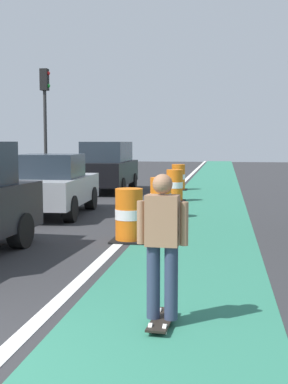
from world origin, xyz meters
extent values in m
cube|color=#2D755B|center=(2.40, 12.00, 0.00)|extent=(2.50, 80.00, 0.01)
cube|color=silver|center=(0.90, 12.00, 0.01)|extent=(0.20, 80.00, 0.01)
cube|color=black|center=(2.31, 1.58, 0.07)|extent=(0.27, 0.81, 0.02)
cylinder|color=silver|center=(2.37, 1.32, 0.06)|extent=(0.05, 0.11, 0.11)
cylinder|color=silver|center=(2.22, 1.33, 0.06)|extent=(0.05, 0.11, 0.11)
cylinder|color=silver|center=(2.41, 1.84, 0.06)|extent=(0.05, 0.11, 0.11)
cylinder|color=silver|center=(2.25, 1.85, 0.06)|extent=(0.05, 0.11, 0.11)
cylinder|color=#2D3851|center=(2.41, 1.58, 0.49)|extent=(0.15, 0.15, 0.82)
cylinder|color=#2D3851|center=(2.21, 1.59, 0.49)|extent=(0.15, 0.15, 0.82)
cube|color=#9E7051|center=(2.31, 1.58, 1.18)|extent=(0.37, 0.24, 0.56)
cylinder|color=#9E7051|center=(2.55, 1.57, 1.15)|extent=(0.09, 0.09, 0.48)
cylinder|color=#9E7051|center=(2.07, 1.60, 1.15)|extent=(0.09, 0.09, 0.48)
sphere|color=#9E7051|center=(2.31, 1.58, 1.58)|extent=(0.22, 0.22, 0.22)
cylinder|color=black|center=(-0.88, 5.40, 0.34)|extent=(0.32, 0.69, 0.68)
cube|color=#9EA0A5|center=(-1.78, 9.92, 0.70)|extent=(2.04, 4.18, 0.72)
cube|color=#232D38|center=(-1.77, 9.67, 1.38)|extent=(1.70, 1.80, 0.64)
cylinder|color=black|center=(-2.66, 11.15, 0.34)|extent=(0.31, 0.69, 0.68)
cylinder|color=black|center=(-1.02, 11.23, 0.34)|extent=(0.31, 0.69, 0.68)
cylinder|color=black|center=(-2.53, 8.61, 0.34)|extent=(0.31, 0.69, 0.68)
cylinder|color=black|center=(-0.90, 8.69, 0.34)|extent=(0.31, 0.69, 0.68)
cube|color=black|center=(-1.78, 16.83, 0.79)|extent=(1.91, 4.63, 0.90)
cube|color=#232D38|center=(-1.78, 16.83, 1.64)|extent=(1.66, 2.88, 0.80)
cylinder|color=black|center=(-2.62, 18.24, 0.34)|extent=(0.29, 0.68, 0.68)
cylinder|color=black|center=(-0.98, 18.27, 0.34)|extent=(0.29, 0.68, 0.68)
cylinder|color=black|center=(-2.58, 15.39, 0.34)|extent=(0.29, 0.68, 0.68)
cylinder|color=black|center=(-0.94, 15.42, 0.34)|extent=(0.29, 0.68, 0.68)
cylinder|color=orange|center=(1.06, 6.36, 0.25)|extent=(0.56, 0.56, 0.42)
cylinder|color=white|center=(1.06, 6.36, 0.57)|extent=(0.57, 0.57, 0.21)
cylinder|color=orange|center=(1.06, 6.36, 0.88)|extent=(0.56, 0.56, 0.42)
cube|color=black|center=(1.06, 6.36, 0.02)|extent=(0.73, 0.73, 0.04)
cylinder|color=orange|center=(1.30, 9.72, 0.25)|extent=(0.56, 0.56, 0.42)
cylinder|color=white|center=(1.30, 9.72, 0.57)|extent=(0.57, 0.57, 0.21)
cylinder|color=orange|center=(1.30, 9.72, 0.88)|extent=(0.56, 0.56, 0.42)
cube|color=black|center=(1.30, 9.72, 0.02)|extent=(0.73, 0.73, 0.04)
cylinder|color=orange|center=(1.28, 13.77, 0.25)|extent=(0.56, 0.56, 0.42)
cylinder|color=white|center=(1.28, 13.77, 0.57)|extent=(0.57, 0.57, 0.21)
cylinder|color=orange|center=(1.28, 13.77, 0.88)|extent=(0.56, 0.56, 0.42)
cube|color=black|center=(1.28, 13.77, 0.02)|extent=(0.73, 0.73, 0.04)
cylinder|color=orange|center=(1.03, 18.03, 0.25)|extent=(0.56, 0.56, 0.42)
cylinder|color=white|center=(1.03, 18.03, 0.57)|extent=(0.57, 0.57, 0.21)
cylinder|color=orange|center=(1.03, 18.03, 0.88)|extent=(0.56, 0.56, 0.42)
cube|color=black|center=(1.03, 18.03, 0.02)|extent=(0.73, 0.73, 0.04)
cylinder|color=#2D2D2D|center=(-4.60, 17.42, 2.10)|extent=(0.14, 0.14, 4.20)
cube|color=black|center=(-4.60, 17.42, 4.65)|extent=(0.32, 0.32, 0.90)
sphere|color=red|center=(-4.43, 17.42, 4.91)|extent=(0.16, 0.16, 0.16)
sphere|color=green|center=(-4.43, 17.42, 4.39)|extent=(0.16, 0.16, 0.16)
camera|label=1|loc=(2.98, -4.02, 2.03)|focal=48.90mm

